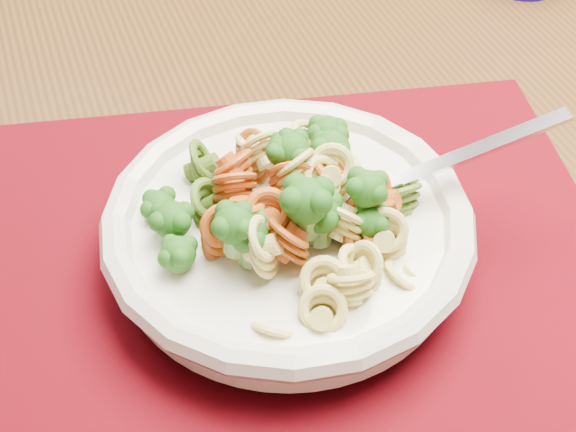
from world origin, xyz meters
TOP-DOWN VIEW (x-y plane):
  - dining_table at (-0.16, -0.23)m, footprint 1.68×1.33m
  - placemat at (-0.23, -0.33)m, footprint 0.58×0.54m
  - pasta_bowl at (-0.22, -0.32)m, footprint 0.24×0.24m
  - pasta_broccoli_heap at (-0.22, -0.32)m, footprint 0.20×0.20m
  - fork at (-0.17, -0.34)m, footprint 0.17×0.10m

SIDE VIEW (x-z plane):
  - dining_table at x=-0.16m, z-range 0.28..1.03m
  - placemat at x=-0.23m, z-range 0.75..0.76m
  - pasta_bowl at x=-0.22m, z-range 0.76..0.81m
  - fork at x=-0.17m, z-range 0.76..0.84m
  - pasta_broccoli_heap at x=-0.22m, z-range 0.77..0.83m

